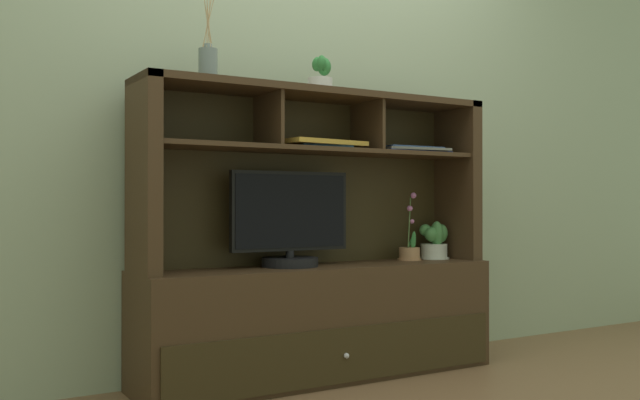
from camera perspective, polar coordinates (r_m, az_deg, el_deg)
name	(u,v)px	position (r m, az deg, el deg)	size (l,w,h in m)	color
floor_plane	(320,379)	(3.28, 0.00, -14.26)	(6.00, 6.00, 0.02)	brown
back_wall	(295,75)	(3.44, -2.00, 10.06)	(6.00, 0.02, 2.80)	#9AAA8A
media_console	(319,291)	(3.21, -0.06, -7.31)	(1.67, 0.43, 1.29)	#3E2A19
tv_monitor	(290,225)	(3.12, -2.42, -2.05)	(0.57, 0.25, 0.42)	black
potted_orchid	(410,250)	(3.51, 7.24, -4.06)	(0.12, 0.12, 0.33)	#AB7A52
potted_fern	(434,242)	(3.61, 9.20, -3.38)	(0.15, 0.15, 0.19)	beige
magazine_stack_left	(322,144)	(3.17, 0.20, 4.55)	(0.40, 0.23, 0.03)	#2C5579
magazine_stack_centre	(411,150)	(3.49, 7.36, 4.01)	(0.38, 0.25, 0.03)	#34448A
diffuser_bottle	(208,63)	(2.98, -9.02, 10.83)	(0.08, 0.08, 0.34)	slate
potted_succulent	(321,78)	(3.23, 0.07, 9.84)	(0.13, 0.13, 0.16)	silver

